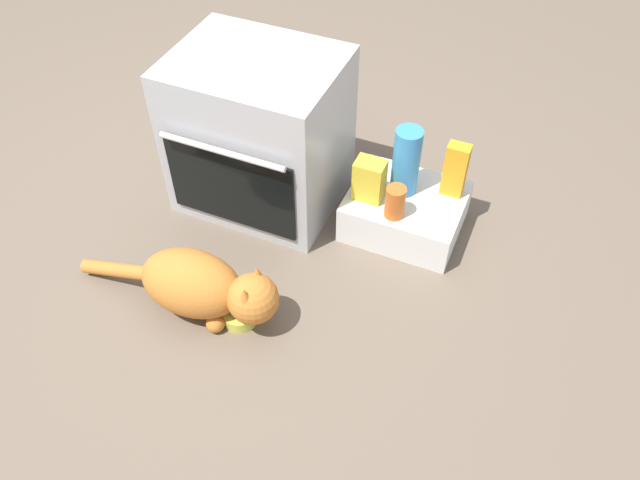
{
  "coord_description": "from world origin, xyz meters",
  "views": [
    {
      "loc": [
        1.07,
        -1.42,
        1.98
      ],
      "look_at": [
        0.43,
        0.06,
        0.25
      ],
      "focal_mm": 35.96,
      "sensor_mm": 36.0,
      "label": 1
    }
  ],
  "objects_px": {
    "pantry_cabinet": "(405,212)",
    "water_bottle": "(406,162)",
    "cat": "(203,286)",
    "juice_carton": "(455,170)",
    "food_bowl": "(240,315)",
    "sauce_jar": "(395,202)",
    "oven": "(259,133)",
    "snack_bag": "(369,180)"
  },
  "relations": [
    {
      "from": "pantry_cabinet",
      "to": "water_bottle",
      "type": "height_order",
      "value": "water_bottle"
    },
    {
      "from": "food_bowl",
      "to": "juice_carton",
      "type": "distance_m",
      "value": 1.03
    },
    {
      "from": "oven",
      "to": "cat",
      "type": "height_order",
      "value": "oven"
    },
    {
      "from": "pantry_cabinet",
      "to": "juice_carton",
      "type": "bearing_deg",
      "value": 30.98
    },
    {
      "from": "food_bowl",
      "to": "juice_carton",
      "type": "bearing_deg",
      "value": 54.99
    },
    {
      "from": "pantry_cabinet",
      "to": "food_bowl",
      "type": "height_order",
      "value": "pantry_cabinet"
    },
    {
      "from": "food_bowl",
      "to": "pantry_cabinet",
      "type": "bearing_deg",
      "value": 60.23
    },
    {
      "from": "cat",
      "to": "juice_carton",
      "type": "xyz_separation_m",
      "value": [
        0.71,
        0.82,
        0.16
      ]
    },
    {
      "from": "pantry_cabinet",
      "to": "snack_bag",
      "type": "distance_m",
      "value": 0.24
    },
    {
      "from": "water_bottle",
      "to": "food_bowl",
      "type": "bearing_deg",
      "value": -116.96
    },
    {
      "from": "food_bowl",
      "to": "sauce_jar",
      "type": "bearing_deg",
      "value": 56.21
    },
    {
      "from": "oven",
      "to": "food_bowl",
      "type": "relative_size",
      "value": 5.27
    },
    {
      "from": "juice_carton",
      "to": "cat",
      "type": "bearing_deg",
      "value": -130.81
    },
    {
      "from": "sauce_jar",
      "to": "snack_bag",
      "type": "height_order",
      "value": "snack_bag"
    },
    {
      "from": "food_bowl",
      "to": "water_bottle",
      "type": "relative_size",
      "value": 0.43
    },
    {
      "from": "cat",
      "to": "juice_carton",
      "type": "relative_size",
      "value": 3.54
    },
    {
      "from": "food_bowl",
      "to": "snack_bag",
      "type": "height_order",
      "value": "snack_bag"
    },
    {
      "from": "oven",
      "to": "food_bowl",
      "type": "bearing_deg",
      "value": -70.66
    },
    {
      "from": "pantry_cabinet",
      "to": "water_bottle",
      "type": "relative_size",
      "value": 1.56
    },
    {
      "from": "cat",
      "to": "water_bottle",
      "type": "distance_m",
      "value": 0.93
    },
    {
      "from": "food_bowl",
      "to": "snack_bag",
      "type": "bearing_deg",
      "value": 68.01
    },
    {
      "from": "oven",
      "to": "food_bowl",
      "type": "height_order",
      "value": "oven"
    },
    {
      "from": "cat",
      "to": "snack_bag",
      "type": "bearing_deg",
      "value": 55.87
    },
    {
      "from": "water_bottle",
      "to": "snack_bag",
      "type": "distance_m",
      "value": 0.16
    },
    {
      "from": "juice_carton",
      "to": "snack_bag",
      "type": "bearing_deg",
      "value": -152.27
    },
    {
      "from": "cat",
      "to": "pantry_cabinet",
      "type": "bearing_deg",
      "value": 50.1
    },
    {
      "from": "pantry_cabinet",
      "to": "sauce_jar",
      "type": "relative_size",
      "value": 3.35
    },
    {
      "from": "food_bowl",
      "to": "cat",
      "type": "relative_size",
      "value": 0.15
    },
    {
      "from": "juice_carton",
      "to": "sauce_jar",
      "type": "xyz_separation_m",
      "value": [
        -0.17,
        -0.22,
        -0.05
      ]
    },
    {
      "from": "oven",
      "to": "pantry_cabinet",
      "type": "relative_size",
      "value": 1.45
    },
    {
      "from": "juice_carton",
      "to": "sauce_jar",
      "type": "distance_m",
      "value": 0.29
    },
    {
      "from": "juice_carton",
      "to": "sauce_jar",
      "type": "height_order",
      "value": "juice_carton"
    },
    {
      "from": "pantry_cabinet",
      "to": "food_bowl",
      "type": "distance_m",
      "value": 0.83
    },
    {
      "from": "pantry_cabinet",
      "to": "food_bowl",
      "type": "xyz_separation_m",
      "value": [
        -0.41,
        -0.72,
        -0.06
      ]
    },
    {
      "from": "food_bowl",
      "to": "oven",
      "type": "bearing_deg",
      "value": 109.34
    },
    {
      "from": "snack_bag",
      "to": "water_bottle",
      "type": "bearing_deg",
      "value": 39.34
    },
    {
      "from": "food_bowl",
      "to": "snack_bag",
      "type": "xyz_separation_m",
      "value": [
        0.26,
        0.65,
        0.24
      ]
    },
    {
      "from": "juice_carton",
      "to": "snack_bag",
      "type": "height_order",
      "value": "juice_carton"
    },
    {
      "from": "pantry_cabinet",
      "to": "water_bottle",
      "type": "distance_m",
      "value": 0.24
    },
    {
      "from": "sauce_jar",
      "to": "water_bottle",
      "type": "bearing_deg",
      "value": 95.26
    },
    {
      "from": "oven",
      "to": "snack_bag",
      "type": "xyz_separation_m",
      "value": [
        0.5,
        -0.02,
        -0.07
      ]
    },
    {
      "from": "cat",
      "to": "sauce_jar",
      "type": "bearing_deg",
      "value": 45.47
    }
  ]
}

